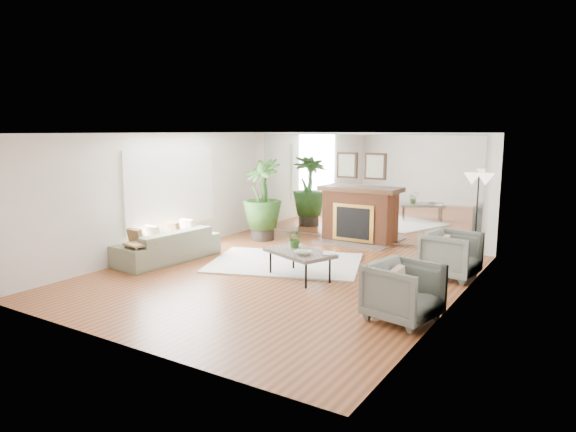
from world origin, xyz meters
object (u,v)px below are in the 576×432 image
Objects in this scene: fireplace at (357,214)px; coffee_table at (299,253)px; floor_lamp at (478,186)px; potted_ficus at (262,197)px; armchair_back at (451,255)px; armchair_front at (404,292)px; sofa at (168,245)px; side_table at (140,247)px.

fireplace reaches higher than coffee_table.
coffee_table is 0.81× the size of floor_lamp.
potted_ficus is 4.75m from floor_lamp.
armchair_back is 2.44m from armchair_front.
fireplace is at bearing 43.58° from armchair_front.
sofa reaches higher than side_table.
armchair_front reaches higher than coffee_table.
fireplace is 1.46× the size of coffee_table.
potted_ficus is at bearing -155.43° from fireplace.
armchair_front is at bearing -91.49° from floor_lamp.
sofa is 1.23× the size of floor_lamp.
fireplace reaches higher than armchair_front.
side_table is at bearing -95.81° from potted_ficus.
side_table reaches higher than coffee_table.
fireplace is 2.22m from potted_ficus.
coffee_table is at bearing 21.84° from side_table.
sofa is at bearing 114.73° from armchair_back.
armchair_back reaches higher than sofa.
armchair_front is 3.98m from floor_lamp.
armchair_back is 4.71m from potted_ficus.
sofa is (-2.84, -0.30, -0.14)m from coffee_table.
potted_ficus reaches higher than sofa.
fireplace is at bearing 172.33° from floor_lamp.
armchair_front is (5.05, -0.66, 0.09)m from sofa.
coffee_table is 0.74× the size of potted_ficus.
armchair_back is at bearing 11.79° from armchair_front.
side_table is (-2.34, -4.33, -0.22)m from fireplace.
armchair_front is (2.21, -0.96, -0.05)m from coffee_table.
side_table is 0.31× the size of floor_lamp.
coffee_table is 1.60× the size of armchair_front.
sofa is 6.16m from floor_lamp.
potted_ficus is at bearing 175.03° from sofa.
potted_ficus reaches higher than side_table.
floor_lamp is at bearing 126.45° from sofa.
side_table is 6.50m from floor_lamp.
armchair_back is (5.05, 1.78, 0.09)m from sofa.
armchair_back is 0.51× the size of floor_lamp.
armchair_back is at bearing -34.04° from fireplace.
sofa is (-2.45, -3.53, -0.35)m from fireplace.
fireplace is at bearing 96.94° from coffee_table.
armchair_back is 1.65× the size of side_table.
armchair_front is at bearing -174.65° from armchair_back.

